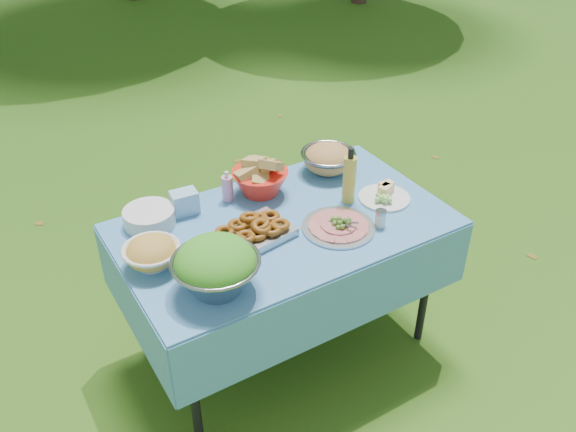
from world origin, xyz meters
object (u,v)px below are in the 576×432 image
object	(u,v)px
bread_bowl	(260,176)
pasta_bowl_steel	(328,158)
oil_bottle	(349,175)
plate_stack	(149,217)
picnic_table	(284,288)
charcuterie_platter	(339,221)
salad_bowl	(216,266)

from	to	relation	value
bread_bowl	pasta_bowl_steel	bearing A→B (deg)	0.69
pasta_bowl_steel	oil_bottle	xyz separation A→B (m)	(-0.08, -0.28, 0.07)
plate_stack	oil_bottle	distance (m)	0.92
plate_stack	pasta_bowl_steel	bearing A→B (deg)	-1.26
picnic_table	oil_bottle	size ratio (longest dim) A/B	5.24
picnic_table	oil_bottle	world-z (taller)	oil_bottle
plate_stack	oil_bottle	size ratio (longest dim) A/B	0.82
bread_bowl	charcuterie_platter	bearing A→B (deg)	-71.10
picnic_table	salad_bowl	bearing A→B (deg)	-151.09
picnic_table	plate_stack	world-z (taller)	plate_stack
pasta_bowl_steel	oil_bottle	distance (m)	0.30
picnic_table	bread_bowl	distance (m)	0.55
plate_stack	bread_bowl	size ratio (longest dim) A/B	0.85
charcuterie_platter	plate_stack	bearing A→B (deg)	146.50
salad_bowl	oil_bottle	xyz separation A→B (m)	(0.80, 0.25, 0.03)
plate_stack	bread_bowl	distance (m)	0.55
plate_stack	oil_bottle	world-z (taller)	oil_bottle
oil_bottle	charcuterie_platter	bearing A→B (deg)	-136.29
plate_stack	charcuterie_platter	distance (m)	0.84
pasta_bowl_steel	charcuterie_platter	size ratio (longest dim) A/B	0.84
pasta_bowl_steel	oil_bottle	bearing A→B (deg)	-105.36
plate_stack	pasta_bowl_steel	size ratio (longest dim) A/B	0.84
bread_bowl	pasta_bowl_steel	size ratio (longest dim) A/B	0.99
plate_stack	pasta_bowl_steel	world-z (taller)	pasta_bowl_steel
plate_stack	bread_bowl	xyz separation A→B (m)	(0.55, -0.03, 0.05)
plate_stack	oil_bottle	xyz separation A→B (m)	(0.87, -0.30, 0.10)
plate_stack	bread_bowl	world-z (taller)	bread_bowl
picnic_table	charcuterie_platter	world-z (taller)	charcuterie_platter
plate_stack	pasta_bowl_steel	xyz separation A→B (m)	(0.94, -0.02, 0.03)
salad_bowl	bread_bowl	bearing A→B (deg)	47.50
bread_bowl	oil_bottle	bearing A→B (deg)	-41.14
picnic_table	salad_bowl	size ratio (longest dim) A/B	4.31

